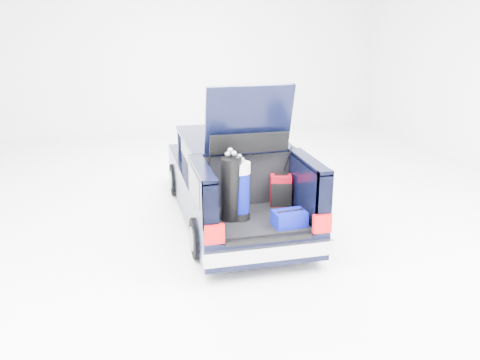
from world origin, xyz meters
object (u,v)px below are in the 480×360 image
object	(u,v)px
car	(232,180)
red_suitcase	(281,191)
blue_golf_bag	(240,190)
black_golf_bag	(231,189)
blue_duffel	(289,218)

from	to	relation	value
car	red_suitcase	bearing A→B (deg)	-67.26
red_suitcase	blue_golf_bag	distance (m)	0.83
car	blue_golf_bag	distance (m)	1.61
black_golf_bag	red_suitcase	bearing A→B (deg)	27.99
black_golf_bag	blue_golf_bag	xyz separation A→B (m)	(0.13, 0.01, -0.04)
black_golf_bag	blue_golf_bag	world-z (taller)	black_golf_bag
car	blue_golf_bag	world-z (taller)	car
car	black_golf_bag	distance (m)	1.65
black_golf_bag	blue_duffel	distance (m)	0.91
red_suitcase	blue_golf_bag	xyz separation A→B (m)	(-0.73, -0.36, 0.19)
black_golf_bag	blue_duffel	bearing A→B (deg)	-24.05
black_golf_bag	blue_golf_bag	size ratio (longest dim) A/B	1.09
car	red_suitcase	xyz separation A→B (m)	(0.50, -1.19, 0.17)
car	black_golf_bag	world-z (taller)	car
black_golf_bag	blue_golf_bag	bearing A→B (deg)	7.38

